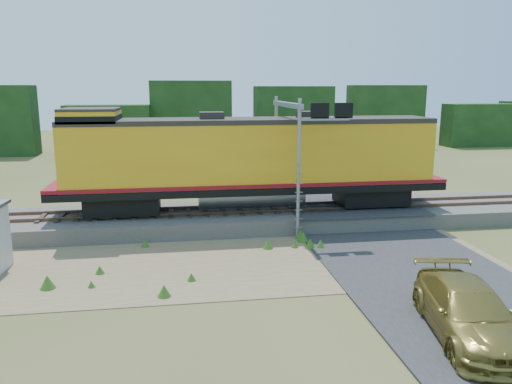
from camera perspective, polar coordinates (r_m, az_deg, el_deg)
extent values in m
plane|color=#475123|center=(20.64, -2.26, -8.35)|extent=(140.00, 140.00, 0.00)
cube|color=slate|center=(26.22, -3.75, -3.03)|extent=(70.00, 5.00, 0.80)
cube|color=brown|center=(25.40, -3.63, -2.40)|extent=(70.00, 0.10, 0.16)
cube|color=brown|center=(26.80, -3.90, -1.65)|extent=(70.00, 0.10, 0.16)
cube|color=#8C7754|center=(20.99, -7.90, -8.06)|extent=(26.00, 8.00, 0.03)
cube|color=#38383A|center=(27.58, 10.88, -1.55)|extent=(7.00, 5.20, 0.06)
cube|color=#38383A|center=(42.84, 3.72, 2.32)|extent=(7.00, 24.00, 0.08)
cube|color=black|center=(57.42, -6.63, 7.92)|extent=(36.00, 3.00, 6.50)
cube|color=black|center=(26.05, -14.92, -1.22)|extent=(3.63, 2.32, 0.91)
cube|color=black|center=(27.82, 12.95, -0.30)|extent=(3.63, 2.32, 0.91)
cube|color=black|center=(26.01, -0.52, 0.60)|extent=(20.14, 3.02, 0.36)
cylinder|color=gray|center=(26.11, -0.52, -0.44)|extent=(5.54, 1.21, 1.21)
cube|color=gold|center=(25.73, -0.53, 4.41)|extent=(18.63, 2.92, 3.12)
cube|color=maroon|center=(25.95, -0.52, 1.25)|extent=(20.14, 3.07, 0.18)
cube|color=#28231E|center=(25.56, -0.53, 8.15)|extent=(18.63, 2.97, 0.24)
cube|color=gold|center=(25.64, -18.37, 8.08)|extent=(2.62, 2.92, 0.70)
cube|color=#28231E|center=(25.62, -18.43, 8.96)|extent=(2.62, 2.97, 0.12)
cube|color=black|center=(25.64, -18.36, 7.97)|extent=(2.67, 2.97, 0.35)
cube|color=maroon|center=(26.15, -21.31, 2.94)|extent=(0.10, 2.01, 1.21)
cube|color=#28231E|center=(25.34, -5.10, 8.59)|extent=(1.21, 1.01, 0.45)
cube|color=#28231E|center=(26.15, 6.11, 8.67)|extent=(1.21, 1.01, 0.45)
cylinder|color=gray|center=(23.41, 4.88, 2.47)|extent=(0.17, 0.17, 6.65)
cylinder|color=gray|center=(28.83, 2.28, 4.28)|extent=(0.17, 0.17, 6.65)
cube|color=gray|center=(25.85, 3.53, 9.94)|extent=(0.24, 6.20, 0.24)
cube|color=gray|center=(23.44, 7.73, 8.27)|extent=(2.47, 0.14, 0.14)
cube|color=black|center=(23.37, 7.30, 9.20)|extent=(0.86, 0.14, 0.71)
cube|color=black|center=(23.71, 9.98, 9.16)|extent=(0.86, 0.14, 0.71)
imported|color=olive|center=(16.05, 23.10, -12.47)|extent=(3.13, 5.64, 1.55)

